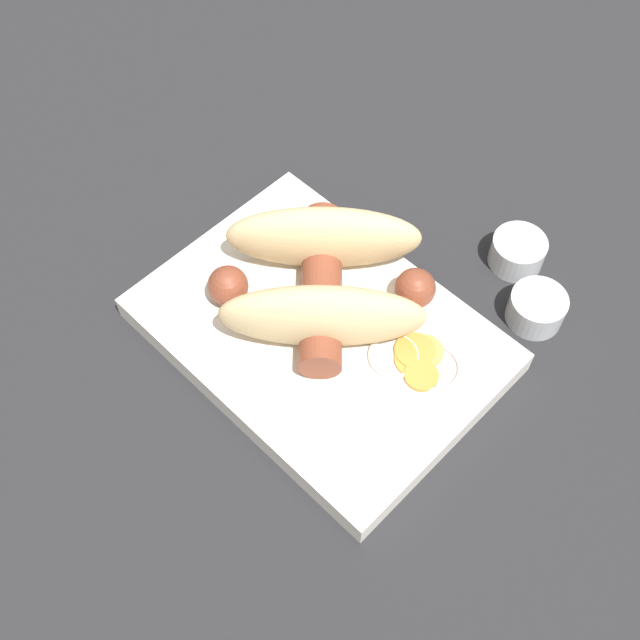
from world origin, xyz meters
name	(u,v)px	position (x,y,z in m)	size (l,w,h in m)	color
ground_plane	(320,342)	(0.00, 0.00, 0.00)	(3.00, 3.00, 0.00)	#232326
food_tray	(320,334)	(0.00, 0.00, 0.01)	(0.27, 0.20, 0.02)	silver
bread_roll	(323,275)	(-0.02, 0.02, 0.05)	(0.19, 0.19, 0.06)	#DBBC84
sausage	(321,287)	(-0.02, 0.02, 0.04)	(0.14, 0.13, 0.03)	brown
pickled_veggies	(416,360)	(0.07, 0.03, 0.02)	(0.07, 0.06, 0.00)	orange
condiment_cup_near	(536,309)	(0.11, 0.14, 0.01)	(0.05, 0.05, 0.03)	silver
condiment_cup_far	(517,253)	(0.06, 0.18, 0.01)	(0.05, 0.05, 0.03)	silver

